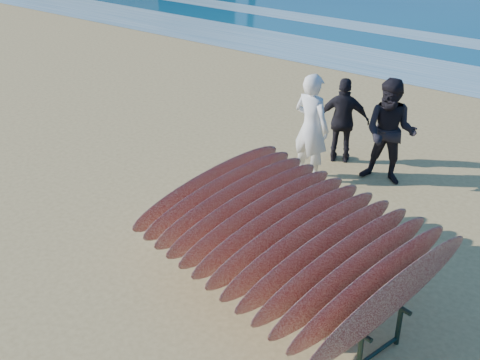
{
  "coord_description": "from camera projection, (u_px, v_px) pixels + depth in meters",
  "views": [
    {
      "loc": [
        4.27,
        -5.08,
        4.77
      ],
      "look_at": [
        0.0,
        0.8,
        0.95
      ],
      "focal_mm": 45.0,
      "sensor_mm": 36.0,
      "label": 1
    }
  ],
  "objects": [
    {
      "name": "ground",
      "position": [
        205.0,
        265.0,
        8.08
      ],
      "size": [
        120.0,
        120.0,
        0.0
      ],
      "primitive_type": "plane",
      "color": "tan",
      "rests_on": "ground"
    },
    {
      "name": "foam_near",
      "position": [
        453.0,
        76.0,
        15.23
      ],
      "size": [
        160.0,
        160.0,
        0.0
      ],
      "primitive_type": "plane",
      "color": "white",
      "rests_on": "ground"
    },
    {
      "name": "surfboard_rack",
      "position": [
        287.0,
        235.0,
        7.19
      ],
      "size": [
        3.71,
        3.27,
        1.32
      ],
      "rotation": [
        0.0,
        0.0,
        -0.25
      ],
      "color": "#1D2E26",
      "rests_on": "ground"
    },
    {
      "name": "person_white",
      "position": [
        311.0,
        127.0,
        9.92
      ],
      "size": [
        0.73,
        0.54,
        1.84
      ],
      "primitive_type": "imported",
      "rotation": [
        0.0,
        0.0,
        2.99
      ],
      "color": "silver",
      "rests_on": "ground"
    },
    {
      "name": "person_dark_a",
      "position": [
        390.0,
        132.0,
        9.81
      ],
      "size": [
        0.98,
        0.82,
        1.79
      ],
      "primitive_type": "imported",
      "rotation": [
        0.0,
        0.0,
        0.18
      ],
      "color": "black",
      "rests_on": "ground"
    },
    {
      "name": "person_dark_b",
      "position": [
        343.0,
        121.0,
        10.58
      ],
      "size": [
        0.98,
        0.7,
        1.55
      ],
      "primitive_type": "imported",
      "rotation": [
        0.0,
        0.0,
        3.54
      ],
      "color": "black",
      "rests_on": "ground"
    }
  ]
}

